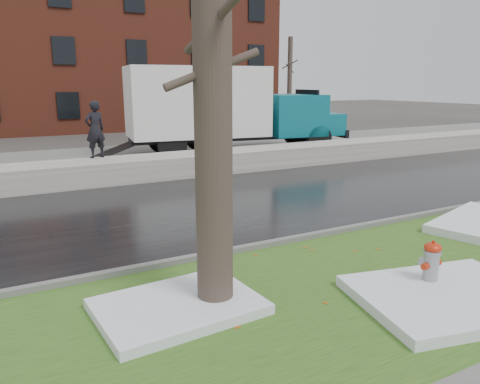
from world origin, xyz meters
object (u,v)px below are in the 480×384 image
tree (213,75)px  box_truck (224,108)px  worker (95,129)px  fire_hydrant (431,264)px

tree → box_truck: tree is taller
worker → box_truck: bearing=-167.0°
box_truck → tree: bearing=-108.9°
fire_hydrant → worker: worker is taller
box_truck → fire_hydrant: bearing=-96.2°
fire_hydrant → box_truck: 15.11m
tree → box_truck: bearing=63.0°
fire_hydrant → tree: tree is taller
fire_hydrant → tree: size_ratio=0.12×
tree → worker: (0.46, 10.03, -1.59)m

